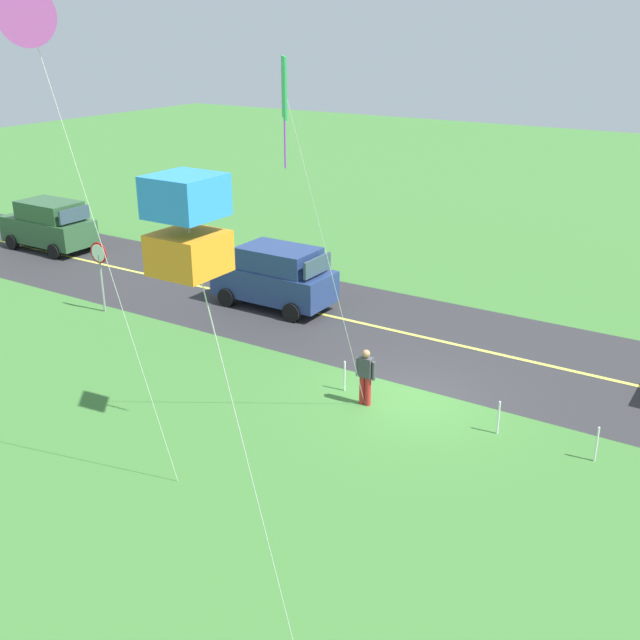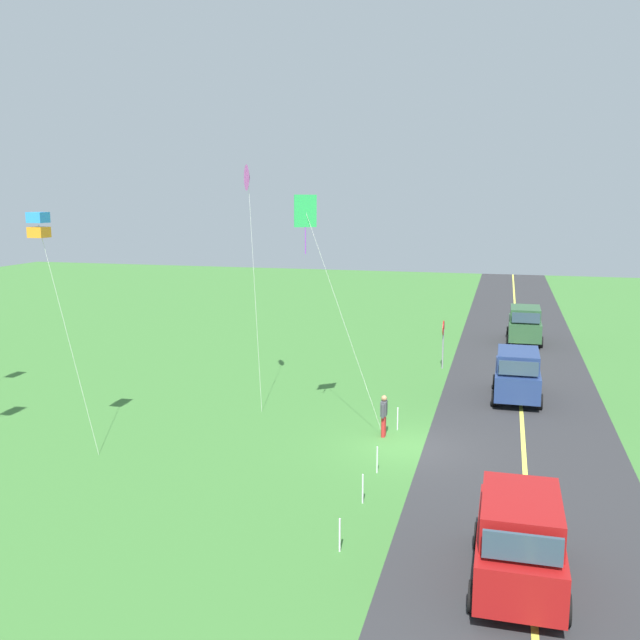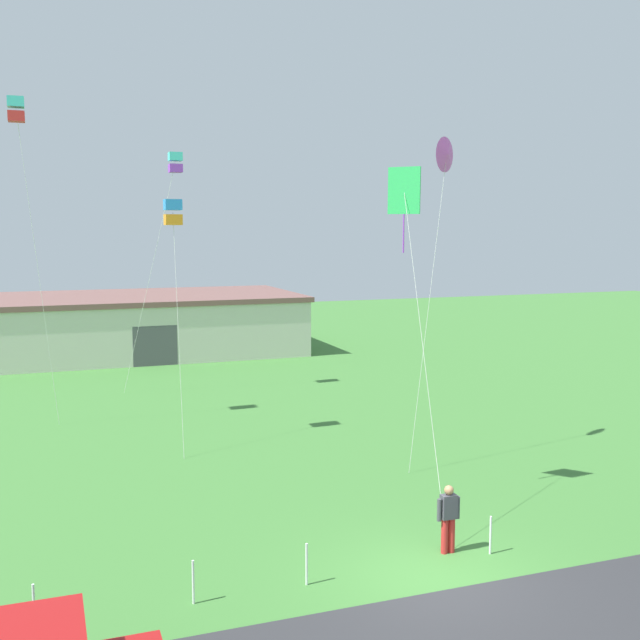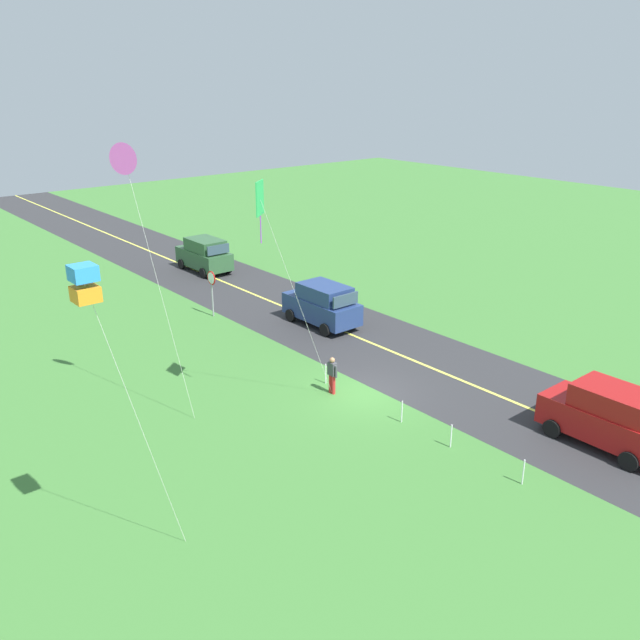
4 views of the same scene
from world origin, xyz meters
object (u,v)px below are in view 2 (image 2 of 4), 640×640
at_px(person_adult_near, 384,414).
at_px(kite_green_far, 248,178).
at_px(car_parked_east_far, 525,324).
at_px(car_parked_west_near, 519,538).
at_px(stop_sign, 443,335).
at_px(car_suv_foreground, 517,374).
at_px(kite_yellow_high, 39,225).
at_px(kite_red_low, 306,215).

bearing_deg(person_adult_near, kite_green_far, 36.88).
xyz_separation_m(car_parked_east_far, car_parked_west_near, (-28.75, 0.74, 0.00)).
relative_size(stop_sign, person_adult_near, 1.60).
distance_m(car_suv_foreground, kite_yellow_high, 20.56).
bearing_deg(kite_green_far, car_suv_foreground, -75.34).
relative_size(car_parked_east_far, kite_red_low, 0.49).
xyz_separation_m(car_parked_east_far, kite_green_far, (-15.95, 12.05, 8.53)).
distance_m(stop_sign, kite_yellow_high, 20.90).
height_order(car_parked_west_near, kite_green_far, kite_green_far).
height_order(car_parked_west_near, stop_sign, stop_sign).
distance_m(person_adult_near, kite_red_low, 8.00).
bearing_deg(car_parked_east_far, stop_sign, 151.96).
relative_size(car_parked_west_near, stop_sign, 1.72).
bearing_deg(person_adult_near, car_parked_west_near, -178.41).
relative_size(car_parked_east_far, kite_yellow_high, 0.52).
bearing_deg(car_suv_foreground, kite_yellow_high, 123.70).
bearing_deg(car_parked_east_far, kite_green_far, 142.94).
xyz_separation_m(car_suv_foreground, car_parked_west_near, (-15.79, 0.14, 0.00)).
relative_size(car_parked_west_near, kite_red_low, 0.49).
height_order(car_parked_west_near, kite_red_low, kite_red_low).
bearing_deg(kite_green_far, kite_yellow_high, 148.87).
xyz_separation_m(car_parked_west_near, kite_red_low, (9.66, 7.84, 7.09)).
height_order(stop_sign, kite_green_far, kite_green_far).
relative_size(person_adult_near, kite_yellow_high, 0.19).
bearing_deg(person_adult_near, kite_yellow_high, 85.68).
xyz_separation_m(car_suv_foreground, kite_green_far, (-2.99, 11.45, 8.53)).
xyz_separation_m(kite_red_low, kite_green_far, (3.14, 3.46, 1.45)).
relative_size(car_parked_east_far, stop_sign, 1.72).
distance_m(kite_red_low, kite_yellow_high, 9.38).
height_order(stop_sign, kite_yellow_high, kite_yellow_high).
bearing_deg(kite_red_low, car_parked_east_far, -24.21).
height_order(car_suv_foreground, kite_green_far, kite_green_far).
bearing_deg(car_parked_east_far, kite_red_low, 155.79).
relative_size(person_adult_near, kite_red_low, 0.18).
relative_size(car_parked_east_far, car_parked_west_near, 1.00).
bearing_deg(car_parked_west_near, car_parked_east_far, -1.48).
distance_m(car_suv_foreground, kite_green_far, 14.59).
relative_size(kite_yellow_high, kite_green_far, 0.82).
distance_m(car_parked_west_near, kite_yellow_high, 18.10).
bearing_deg(stop_sign, car_suv_foreground, -142.76).
height_order(car_parked_east_far, kite_red_low, kite_red_low).
xyz_separation_m(car_parked_west_near, kite_green_far, (12.80, 11.30, 8.53)).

